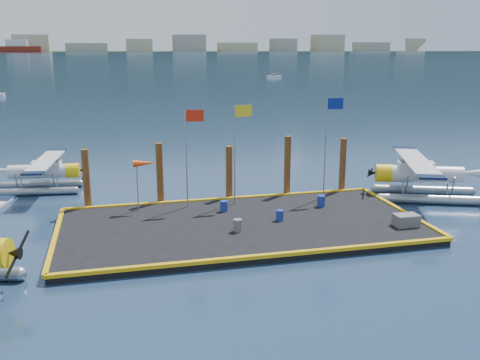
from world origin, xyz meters
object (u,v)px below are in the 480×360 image
(crate, at_px, (406,220))
(windsock, at_px, (144,164))
(flagpole_yellow, at_px, (238,139))
(piling_0, at_px, (87,181))
(seaplane_c, at_px, (42,173))
(piling_2, at_px, (229,175))
(seaplane_d, at_px, (421,177))
(piling_3, at_px, (287,168))
(piling_1, at_px, (160,176))
(piling_4, at_px, (343,167))
(flagpole_blue, at_px, (329,133))
(drum_5, at_px, (224,206))
(drum_3, at_px, (238,225))
(drum_4, at_px, (321,201))
(flagpole_red, at_px, (189,143))
(drum_2, at_px, (280,215))

(crate, xyz_separation_m, windsock, (-13.80, 6.42, 2.50))
(flagpole_yellow, xyz_separation_m, piling_0, (-9.20, 1.60, -2.51))
(seaplane_c, height_order, windsock, windsock)
(crate, height_order, piling_2, piling_2)
(seaplane_d, relative_size, piling_3, 2.30)
(piling_1, bearing_deg, piling_4, 0.00)
(flagpole_blue, xyz_separation_m, windsock, (-11.72, 0.00, -1.46))
(seaplane_c, bearing_deg, windsock, 48.44)
(seaplane_d, height_order, drum_5, seaplane_d)
(seaplane_d, bearing_deg, windsock, 108.66)
(piling_4, bearing_deg, drum_3, -143.31)
(flagpole_blue, bearing_deg, drum_4, -120.93)
(drum_5, relative_size, flagpole_blue, 0.10)
(drum_4, bearing_deg, crate, -55.17)
(drum_4, bearing_deg, flagpole_red, 166.87)
(flagpole_yellow, distance_m, piling_4, 8.35)
(piling_1, bearing_deg, drum_5, -40.66)
(drum_5, distance_m, windsock, 5.37)
(piling_4, bearing_deg, seaplane_d, -24.53)
(drum_3, height_order, flagpole_yellow, flagpole_yellow)
(drum_2, relative_size, flagpole_red, 0.10)
(seaplane_c, height_order, drum_4, seaplane_c)
(seaplane_c, relative_size, piling_4, 2.14)
(windsock, bearing_deg, flagpole_yellow, 0.00)
(crate, bearing_deg, piling_0, 155.11)
(seaplane_d, xyz_separation_m, crate, (-4.49, -5.84, -0.82))
(drum_3, distance_m, piling_2, 6.89)
(seaplane_c, distance_m, flagpole_yellow, 14.90)
(piling_3, bearing_deg, seaplane_c, 160.26)
(seaplane_d, distance_m, windsock, 18.38)
(drum_2, bearing_deg, windsock, 152.04)
(flagpole_blue, distance_m, piling_2, 6.98)
(drum_3, relative_size, windsock, 0.22)
(piling_3, bearing_deg, drum_5, -148.85)
(drum_2, relative_size, piling_4, 0.15)
(drum_3, bearing_deg, drum_2, 24.39)
(windsock, bearing_deg, seaplane_c, 132.30)
(drum_4, distance_m, flagpole_yellow, 6.44)
(drum_2, relative_size, crate, 0.46)
(windsock, height_order, piling_3, piling_3)
(crate, height_order, piling_1, piling_1)
(piling_0, relative_size, piling_4, 1.00)
(piling_4, bearing_deg, piling_1, 180.00)
(drum_2, xyz_separation_m, flagpole_yellow, (-1.55, 3.86, 3.81))
(seaplane_c, relative_size, drum_5, 13.30)
(drum_2, distance_m, piling_1, 8.42)
(piling_2, bearing_deg, windsock, -163.85)
(drum_4, xyz_separation_m, crate, (3.18, -4.57, -0.02))
(piling_1, relative_size, piling_3, 0.98)
(piling_1, xyz_separation_m, piling_2, (4.50, 0.00, -0.20))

